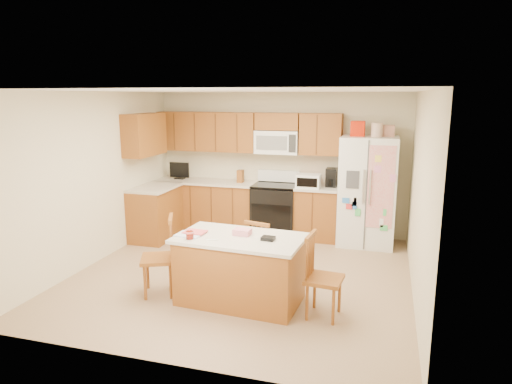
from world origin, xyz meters
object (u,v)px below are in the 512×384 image
(island, at_px, (240,269))
(refrigerator, at_px, (367,190))
(windsor_chair_left, at_px, (160,258))
(windsor_chair_back, at_px, (262,254))
(stove, at_px, (275,209))
(windsor_chair_right, at_px, (322,278))

(island, bearing_deg, refrigerator, 63.45)
(windsor_chair_left, bearing_deg, island, 3.25)
(island, distance_m, windsor_chair_back, 0.60)
(stove, xyz_separation_m, island, (0.23, -2.74, -0.06))
(windsor_chair_back, bearing_deg, windsor_chair_right, -38.08)
(island, bearing_deg, windsor_chair_left, -176.75)
(windsor_chair_left, bearing_deg, refrigerator, 49.17)
(refrigerator, height_order, windsor_chair_back, refrigerator)
(refrigerator, xyz_separation_m, windsor_chair_back, (-1.23, -2.08, -0.51))
(stove, height_order, windsor_chair_left, stove)
(windsor_chair_back, relative_size, windsor_chair_right, 0.92)
(windsor_chair_right, bearing_deg, refrigerator, 82.95)
(windsor_chair_back, bearing_deg, island, -99.93)
(island, relative_size, windsor_chair_back, 1.78)
(refrigerator, xyz_separation_m, windsor_chair_right, (-0.34, -2.77, -0.47))
(windsor_chair_back, bearing_deg, windsor_chair_left, -149.90)
(windsor_chair_left, bearing_deg, stove, 74.23)
(windsor_chair_left, height_order, windsor_chair_right, windsor_chair_left)
(island, distance_m, windsor_chair_right, 1.00)
(stove, distance_m, windsor_chair_right, 3.09)
(windsor_chair_left, distance_m, windsor_chair_back, 1.31)
(windsor_chair_right, bearing_deg, island, 174.23)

